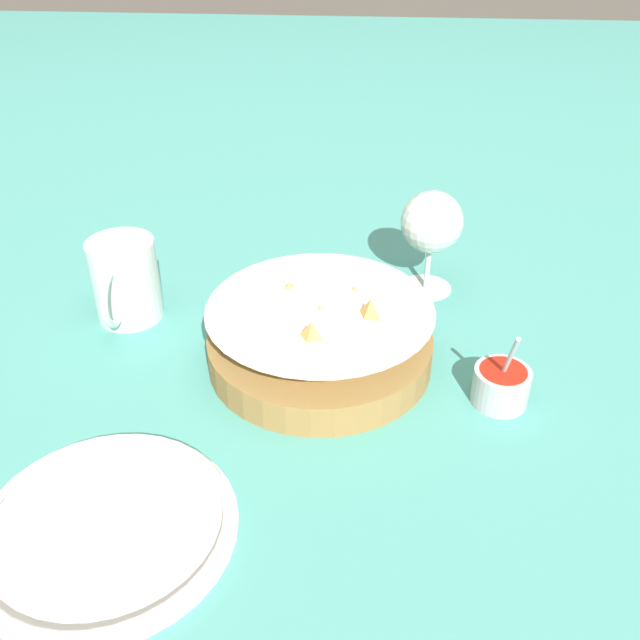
{
  "coord_description": "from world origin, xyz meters",
  "views": [
    {
      "loc": [
        0.61,
        0.02,
        0.5
      ],
      "look_at": [
        -0.04,
        -0.03,
        0.06
      ],
      "focal_mm": 40.0,
      "sensor_mm": 36.0,
      "label": 1
    }
  ],
  "objects_px": {
    "food_basket": "(321,337)",
    "wine_glass": "(432,225)",
    "side_plate": "(105,525)",
    "beer_mug": "(126,283)",
    "sauce_cup": "(501,384)"
  },
  "relations": [
    {
      "from": "beer_mug",
      "to": "side_plate",
      "type": "distance_m",
      "value": 0.34
    },
    {
      "from": "sauce_cup",
      "to": "beer_mug",
      "type": "height_order",
      "value": "sauce_cup"
    },
    {
      "from": "wine_glass",
      "to": "side_plate",
      "type": "bearing_deg",
      "value": -34.37
    },
    {
      "from": "food_basket",
      "to": "side_plate",
      "type": "distance_m",
      "value": 0.31
    },
    {
      "from": "wine_glass",
      "to": "beer_mug",
      "type": "bearing_deg",
      "value": -75.44
    },
    {
      "from": "food_basket",
      "to": "beer_mug",
      "type": "xyz_separation_m",
      "value": [
        -0.08,
        -0.25,
        0.01
      ]
    },
    {
      "from": "food_basket",
      "to": "beer_mug",
      "type": "bearing_deg",
      "value": -107.11
    },
    {
      "from": "side_plate",
      "to": "sauce_cup",
      "type": "bearing_deg",
      "value": 119.23
    },
    {
      "from": "food_basket",
      "to": "beer_mug",
      "type": "relative_size",
      "value": 2.08
    },
    {
      "from": "wine_glass",
      "to": "side_plate",
      "type": "xyz_separation_m",
      "value": [
        0.43,
        -0.29,
        -0.09
      ]
    },
    {
      "from": "wine_glass",
      "to": "beer_mug",
      "type": "height_order",
      "value": "wine_glass"
    },
    {
      "from": "food_basket",
      "to": "side_plate",
      "type": "height_order",
      "value": "food_basket"
    },
    {
      "from": "side_plate",
      "to": "wine_glass",
      "type": "bearing_deg",
      "value": 145.63
    },
    {
      "from": "food_basket",
      "to": "wine_glass",
      "type": "height_order",
      "value": "wine_glass"
    },
    {
      "from": "food_basket",
      "to": "side_plate",
      "type": "bearing_deg",
      "value": -32.99
    }
  ]
}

